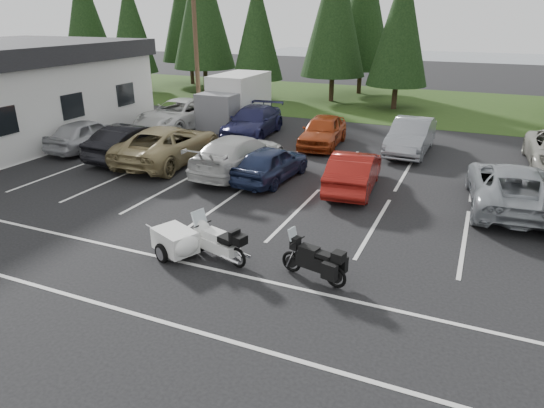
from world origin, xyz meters
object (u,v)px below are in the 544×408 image
(car_near_2, at_px, (169,144))
(cargo_trailer, at_px, (175,243))
(car_near_4, at_px, (271,163))
(car_far_0, at_px, (179,114))
(car_far_2, at_px, (323,131))
(car_near_6, at_px, (510,186))
(car_near_3, at_px, (239,154))
(touring_motorcycle, at_px, (218,238))
(car_near_0, at_px, (88,134))
(utility_pole, at_px, (196,43))
(car_near_5, at_px, (354,171))
(box_truck, at_px, (232,101))
(car_far_1, at_px, (253,122))
(adventure_motorcycle, at_px, (313,257))
(car_far_3, at_px, (411,136))
(car_near_1, at_px, (134,142))

(car_near_2, bearing_deg, cargo_trailer, 122.83)
(car_near_4, distance_m, car_far_0, 10.83)
(car_near_2, height_order, car_far_2, car_near_2)
(car_near_2, distance_m, car_near_6, 14.01)
(car_near_3, distance_m, touring_motorcycle, 7.80)
(car_near_0, distance_m, car_near_6, 18.97)
(utility_pole, bearing_deg, touring_motorcycle, -56.92)
(car_near_4, relative_size, car_near_6, 0.74)
(car_near_5, xyz_separation_m, cargo_trailer, (-3.12, -7.37, -0.34))
(car_near_4, xyz_separation_m, touring_motorcycle, (1.37, -6.75, -0.08))
(box_truck, distance_m, car_near_2, 8.22)
(car_near_5, xyz_separation_m, car_far_0, (-12.00, 6.20, 0.09))
(car_near_2, xyz_separation_m, car_near_5, (8.60, -0.25, -0.09))
(car_near_4, height_order, car_far_2, car_far_2)
(car_far_1, height_order, adventure_motorcycle, car_far_1)
(car_near_5, height_order, car_far_1, car_far_1)
(car_far_2, bearing_deg, car_near_4, -96.64)
(car_near_0, bearing_deg, car_near_5, 177.28)
(car_near_4, xyz_separation_m, cargo_trailer, (0.21, -7.09, -0.31))
(car_near_2, relative_size, car_near_4, 1.42)
(car_far_2, height_order, cargo_trailer, car_far_2)
(adventure_motorcycle, bearing_deg, car_far_2, 120.28)
(cargo_trailer, bearing_deg, utility_pole, 142.74)
(car_near_0, xyz_separation_m, touring_motorcycle, (11.60, -7.52, -0.13))
(car_far_3, bearing_deg, car_near_1, -150.56)
(car_near_3, relative_size, car_near_5, 1.21)
(car_near_1, relative_size, touring_motorcycle, 2.13)
(car_near_5, height_order, cargo_trailer, car_near_5)
(touring_motorcycle, xyz_separation_m, adventure_motorcycle, (2.76, -0.00, 0.00))
(car_far_0, bearing_deg, adventure_motorcycle, -41.33)
(utility_pole, bearing_deg, car_far_3, -7.24)
(car_near_1, xyz_separation_m, car_near_4, (7.08, -0.37, -0.09))
(car_near_1, distance_m, car_near_5, 10.41)
(box_truck, distance_m, car_far_1, 3.26)
(car_far_0, relative_size, adventure_motorcycle, 2.85)
(box_truck, xyz_separation_m, car_near_1, (-0.74, -8.30, -0.65))
(car_near_3, distance_m, car_near_5, 4.99)
(car_near_0, distance_m, touring_motorcycle, 13.82)
(car_near_6, relative_size, car_far_3, 1.15)
(box_truck, relative_size, car_far_0, 0.93)
(cargo_trailer, bearing_deg, car_far_1, 130.44)
(car_near_6, bearing_deg, car_near_2, -5.02)
(car_far_0, bearing_deg, car_far_2, 1.70)
(car_near_3, height_order, car_near_4, car_near_3)
(box_truck, height_order, adventure_motorcycle, box_truck)
(car_far_0, xyz_separation_m, car_far_2, (8.89, -0.46, -0.06))
(car_far_1, distance_m, car_far_2, 4.20)
(touring_motorcycle, relative_size, adventure_motorcycle, 1.09)
(car_near_6, xyz_separation_m, car_far_2, (-8.52, 5.44, -0.01))
(car_near_0, relative_size, touring_motorcycle, 1.96)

